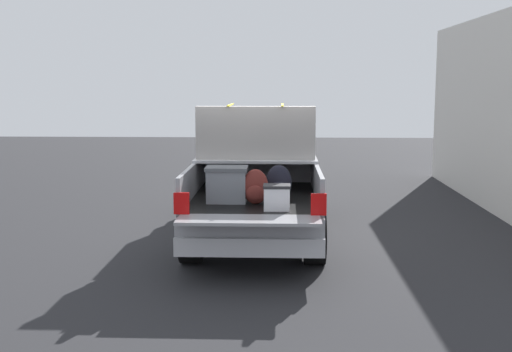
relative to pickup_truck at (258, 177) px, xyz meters
The scene contains 3 objects.
ground_plane 1.02m from the pickup_truck, behind, with size 40.00×40.00×0.00m, color #262628.
pickup_truck is the anchor object (origin of this frame).
building_facade 5.12m from the pickup_truck, 71.69° to the right, with size 10.49×0.36×3.95m, color silver.
Camera 1 is at (-10.77, -0.40, 2.56)m, focal length 45.46 mm.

